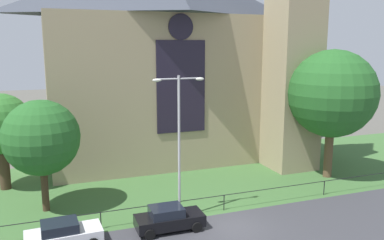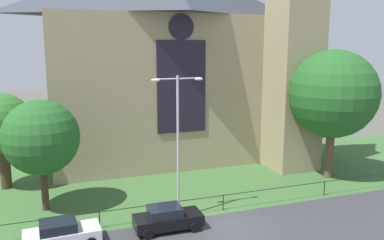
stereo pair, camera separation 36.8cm
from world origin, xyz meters
name	(u,v)px [view 1 (the left image)]	position (x,y,z in m)	size (l,w,h in m)	color
ground	(182,178)	(0.00, 10.00, 0.00)	(160.00, 160.00, 0.00)	#56544C
grass_verge	(190,186)	(0.00, 8.00, 0.00)	(120.00, 20.00, 0.01)	#3D6633
church_building	(171,56)	(1.32, 17.06, 10.27)	(23.20, 16.20, 26.00)	tan
iron_railing	(224,197)	(0.54, 2.50, 0.98)	(33.60, 0.07, 1.13)	black
tree_left_near	(41,138)	(-11.01, 6.75, 5.16)	(5.12, 5.12, 7.73)	#423021
tree_right_far	(312,112)	(15.07, 12.50, 4.58)	(4.07, 4.07, 6.67)	#4C3823
tree_left_far	(0,125)	(-13.98, 12.42, 5.21)	(4.73, 4.73, 7.65)	#423021
tree_right_near	(332,94)	(12.05, 6.03, 7.24)	(7.40, 7.40, 10.97)	brown
streetlamp_near	(179,131)	(-2.73, 2.40, 5.88)	(3.37, 0.26, 9.41)	#B2B2B7
parked_car_white	(63,234)	(-10.14, 1.02, 0.74)	(4.27, 2.17, 1.51)	silver
parked_car_black	(169,218)	(-3.91, 0.98, 0.74)	(4.23, 2.07, 1.51)	black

